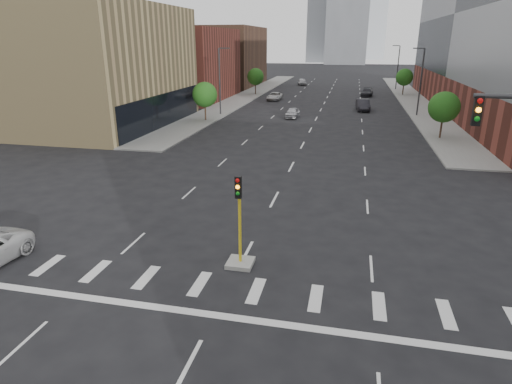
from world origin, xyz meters
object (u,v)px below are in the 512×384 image
(car_deep_right, at_px, (367,92))
(car_distant, at_px, (302,82))
(car_mid_right, at_px, (363,105))
(median_traffic_signal, at_px, (240,246))
(car_near_left, at_px, (292,113))
(car_far_left, at_px, (275,96))

(car_deep_right, height_order, car_distant, car_distant)
(car_deep_right, bearing_deg, car_mid_right, -87.88)
(median_traffic_signal, xyz_separation_m, car_distant, (-7.34, 87.06, -0.19))
(car_mid_right, bearing_deg, car_deep_right, 81.77)
(car_near_left, relative_size, car_mid_right, 0.78)
(median_traffic_signal, distance_m, car_near_left, 41.19)
(median_traffic_signal, height_order, car_far_left, median_traffic_signal)
(car_mid_right, distance_m, car_far_left, 17.53)
(median_traffic_signal, height_order, car_near_left, median_traffic_signal)
(car_near_left, bearing_deg, car_mid_right, 45.20)
(car_far_left, height_order, car_distant, car_distant)
(car_deep_right, bearing_deg, car_distant, 132.86)
(car_distant, bearing_deg, car_deep_right, -62.12)
(car_mid_right, height_order, car_deep_right, car_mid_right)
(car_far_left, relative_size, car_deep_right, 0.96)
(median_traffic_signal, bearing_deg, car_mid_right, 82.89)
(car_far_left, bearing_deg, car_distant, 87.58)
(median_traffic_signal, distance_m, car_far_left, 59.31)
(car_mid_right, relative_size, car_distant, 1.09)
(car_mid_right, bearing_deg, car_far_left, 144.17)
(median_traffic_signal, bearing_deg, car_distant, 94.82)
(car_near_left, distance_m, car_deep_right, 29.12)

